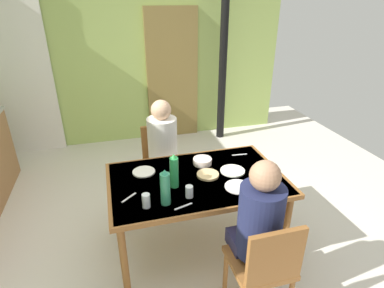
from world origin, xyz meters
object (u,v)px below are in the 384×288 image
dining_table (197,185)px  chair_far_diner (161,160)px  chair_near_diner (264,265)px  person_near_diner (259,218)px  serving_bowl_center (202,161)px  water_bottle_green_far (165,188)px  water_bottle_green_near (174,171)px  person_far_diner (163,142)px

dining_table → chair_far_diner: (-0.16, 0.81, -0.17)m
chair_near_diner → person_near_diner: 0.31m
dining_table → serving_bowl_center: size_ratio=8.68×
person_near_diner → water_bottle_green_far: size_ratio=2.68×
water_bottle_green_near → serving_bowl_center: size_ratio=1.72×
person_far_diner → water_bottle_green_far: size_ratio=2.68×
chair_near_diner → person_near_diner: size_ratio=1.13×
serving_bowl_center → person_far_diner: bearing=121.6°
chair_near_diner → chair_far_diner: same height
dining_table → chair_far_diner: bearing=101.3°
chair_near_diner → person_far_diner: bearing=104.9°
dining_table → person_near_diner: (0.24, -0.68, 0.12)m
chair_far_diner → water_bottle_green_far: (-0.16, -1.09, 0.37)m
dining_table → serving_bowl_center: 0.27m
dining_table → water_bottle_green_far: 0.47m
dining_table → person_near_diner: person_near_diner is taller
person_near_diner → serving_bowl_center: person_near_diner is taller
chair_near_diner → chair_far_diner: bearing=103.7°
dining_table → water_bottle_green_near: bearing=-161.0°
water_bottle_green_far → person_far_diner: bearing=80.7°
chair_far_diner → person_far_diner: size_ratio=1.13×
chair_near_diner → serving_bowl_center: chair_near_diner is taller
chair_far_diner → serving_bowl_center: 0.71m
dining_table → chair_near_diner: chair_near_diner is taller
water_bottle_green_far → serving_bowl_center: water_bottle_green_far is taller
person_far_diner → water_bottle_green_far: (-0.16, -0.96, 0.09)m
chair_far_diner → dining_table: bearing=101.3°
dining_table → water_bottle_green_far: water_bottle_green_far is taller
dining_table → person_far_diner: 0.71m
chair_near_diner → water_bottle_green_near: size_ratio=2.98×
person_far_diner → water_bottle_green_far: bearing=80.7°
chair_near_diner → water_bottle_green_near: 0.94m
chair_far_diner → serving_bowl_center: chair_far_diner is taller
dining_table → serving_bowl_center: bearing=61.9°
chair_far_diner → serving_bowl_center: size_ratio=5.12×
dining_table → water_bottle_green_near: (-0.21, -0.07, 0.21)m
person_far_diner → serving_bowl_center: size_ratio=4.53×
chair_near_diner → serving_bowl_center: (-0.12, 1.04, 0.26)m
chair_near_diner → person_far_diner: 1.57m
chair_near_diner → chair_far_diner: (-0.40, 1.63, 0.00)m
person_near_diner → water_bottle_green_far: 0.69m
chair_near_diner → water_bottle_green_near: water_bottle_green_near is taller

